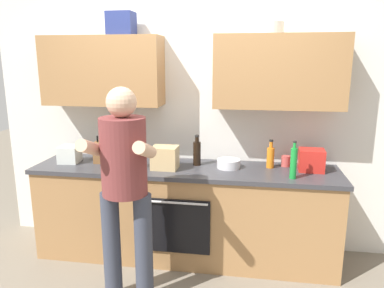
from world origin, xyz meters
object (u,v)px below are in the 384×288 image
person_standing (124,180)px  bottle_soda (294,163)px  bottle_soy (197,152)px  mixing_bowl (229,164)px  grocery_bag_bread (165,158)px  bottle_juice (270,157)px  grocery_bag_produce (69,154)px  bottle_oil (118,157)px  grocery_bag_crisps (311,160)px  bottle_vinegar (136,158)px  cup_stoneware (134,157)px  cup_ceramic (286,161)px  knife_block (100,152)px

person_standing → bottle_soda: 1.40m
person_standing → bottle_soy: (0.42, 0.84, 0.02)m
mixing_bowl → grocery_bag_bread: bearing=-168.2°
bottle_juice → bottle_soda: bearing=-59.2°
mixing_bowl → grocery_bag_produce: 1.55m
bottle_oil → bottle_juice: size_ratio=0.89×
bottle_soda → grocery_bag_crisps: size_ratio=1.47×
bottle_vinegar → grocery_bag_produce: bottle_vinegar is taller
bottle_soda → cup_stoneware: 1.52m
person_standing → cup_ceramic: person_standing is taller
mixing_bowl → grocery_bag_crisps: (0.74, 0.03, 0.06)m
cup_stoneware → knife_block: (-0.31, -0.07, 0.06)m
bottle_soy → cup_stoneware: 0.63m
bottle_oil → grocery_bag_crisps: (1.76, 0.17, 0.00)m
grocery_bag_bread → knife_block: bearing=170.7°
grocery_bag_bread → grocery_bag_produce: grocery_bag_bread is taller
cup_ceramic → bottle_oil: bearing=-169.9°
person_standing → mixing_bowl: person_standing is taller
bottle_vinegar → grocery_bag_produce: 0.71m
bottle_soda → knife_block: 1.81m
bottle_oil → grocery_bag_bread: size_ratio=1.01×
mixing_bowl → bottle_soy: bearing=171.5°
bottle_soy → grocery_bag_crisps: (1.04, -0.02, -0.02)m
bottle_soda → bottle_vinegar: bearing=176.4°
bottle_vinegar → cup_ceramic: bottle_vinegar is taller
bottle_soy → bottle_juice: bearing=1.8°
bottle_vinegar → grocery_bag_crisps: bottle_vinegar is taller
person_standing → bottle_oil: (-0.29, 0.66, -0.01)m
person_standing → grocery_bag_crisps: person_standing is taller
grocery_bag_crisps → bottle_oil: bearing=-174.5°
person_standing → grocery_bag_bread: person_standing is taller
bottle_juice → grocery_bag_crisps: 0.36m
bottle_vinegar → bottle_soy: size_ratio=0.85×
bottle_soda → cup_stoneware: size_ratio=3.23×
bottle_juice → knife_block: size_ratio=0.99×
cup_stoneware → mixing_bowl: bearing=-3.6°
grocery_bag_crisps → bottle_vinegar: bearing=-174.0°
knife_block → bottle_soda: bearing=-6.8°
person_standing → cup_ceramic: size_ratio=16.74×
bottle_soda → grocery_bag_crisps: bottle_soda is taller
bottle_soda → grocery_bag_bread: (-1.13, 0.11, -0.03)m
bottle_juice → cup_ceramic: bearing=25.2°
bottle_soda → grocery_bag_produce: bearing=175.4°
bottle_soda → bottle_juice: bearing=120.8°
person_standing → bottle_soda: person_standing is taller
bottle_soy → grocery_bag_produce: size_ratio=1.48×
cup_stoneware → bottle_oil: bearing=-112.7°
bottle_soda → bottle_juice: size_ratio=1.22×
cup_ceramic → mixing_bowl: (-0.53, -0.13, -0.01)m
person_standing → knife_block: 0.94m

